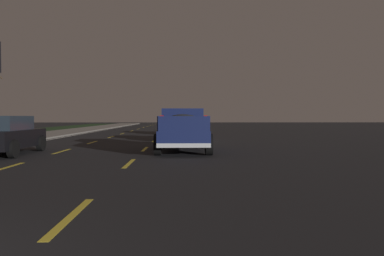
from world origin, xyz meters
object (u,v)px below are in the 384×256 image
Objects in this scene: pickup_truck at (183,129)px; sedan_red at (179,125)px; sedan_silver at (185,128)px; sedan_black at (4,135)px.

pickup_truck is 16.57m from sedan_red.
sedan_silver and sedan_black have the same top height.
sedan_red and sedan_black have the same top height.
sedan_black is at bearing 100.77° from pickup_truck.
pickup_truck is 1.24× the size of sedan_silver.
sedan_silver is at bearing -1.74° from pickup_truck.
pickup_truck is at bearing 178.26° from sedan_silver.
sedan_silver is at bearing -177.31° from sedan_red.
sedan_silver is at bearing -40.35° from sedan_black.
pickup_truck reaches higher than sedan_silver.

